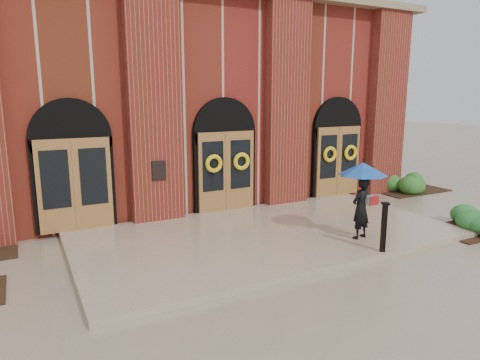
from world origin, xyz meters
TOP-DOWN VIEW (x-y plane):
  - ground at (0.00, 0.00)m, footprint 90.00×90.00m
  - landing at (0.00, 0.15)m, footprint 10.00×5.30m
  - church_building at (0.00, 8.78)m, footprint 16.20×12.53m
  - man_with_umbrella at (1.83, -1.37)m, footprint 1.45×1.45m
  - metal_post at (1.63, -2.35)m, footprint 0.21×0.21m
  - hedge_wall_right at (8.00, 2.20)m, footprint 2.67×1.07m
  - hedge_front_right at (5.10, -2.00)m, footprint 1.57×1.35m

SIDE VIEW (x-z plane):
  - ground at x=0.00m, z-range 0.00..0.00m
  - landing at x=0.00m, z-range 0.00..0.15m
  - hedge_front_right at x=5.10m, z-range 0.00..0.56m
  - hedge_wall_right at x=8.00m, z-range 0.00..0.69m
  - metal_post at x=1.63m, z-range 0.18..1.36m
  - man_with_umbrella at x=1.83m, z-range 0.54..2.51m
  - church_building at x=0.00m, z-range 0.00..7.00m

